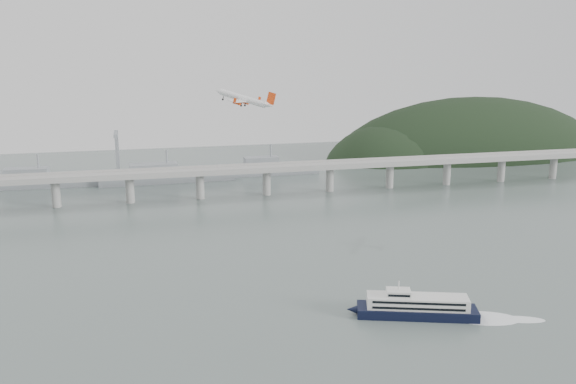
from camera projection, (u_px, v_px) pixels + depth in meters
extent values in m
plane|color=#586663|center=(319.00, 299.00, 267.50)|extent=(900.00, 900.00, 0.00)
cube|color=#999996|center=(240.00, 170.00, 451.83)|extent=(800.00, 22.00, 2.20)
cube|color=#999996|center=(243.00, 170.00, 441.46)|extent=(800.00, 0.60, 1.80)
cube|color=#999996|center=(238.00, 165.00, 461.29)|extent=(800.00, 0.60, 1.80)
cylinder|color=#999996|center=(56.00, 194.00, 423.19)|extent=(6.00, 6.00, 21.00)
cylinder|color=#999996|center=(130.00, 190.00, 435.12)|extent=(6.00, 6.00, 21.00)
cylinder|color=#999996|center=(200.00, 186.00, 447.05)|extent=(6.00, 6.00, 21.00)
cylinder|color=#999996|center=(267.00, 183.00, 458.98)|extent=(6.00, 6.00, 21.00)
cylinder|color=#999996|center=(330.00, 179.00, 470.91)|extent=(6.00, 6.00, 21.00)
cylinder|color=#999996|center=(390.00, 176.00, 482.84)|extent=(6.00, 6.00, 21.00)
cylinder|color=#999996|center=(447.00, 173.00, 494.78)|extent=(6.00, 6.00, 21.00)
cylinder|color=#999996|center=(501.00, 170.00, 506.71)|extent=(6.00, 6.00, 21.00)
cylinder|color=#999996|center=(553.00, 167.00, 518.64)|extent=(6.00, 6.00, 21.00)
ellipsoid|color=black|center=(470.00, 171.00, 647.63)|extent=(320.00, 150.00, 156.00)
ellipsoid|color=black|center=(392.00, 171.00, 614.16)|extent=(140.00, 110.00, 96.00)
ellipsoid|color=black|center=(538.00, 171.00, 680.14)|extent=(220.00, 140.00, 120.00)
cube|color=gray|center=(40.00, 182.00, 485.76)|extent=(95.67, 20.15, 8.00)
cube|color=gray|center=(26.00, 173.00, 481.68)|extent=(33.90, 15.02, 8.00)
cylinder|color=gray|center=(38.00, 163.00, 482.13)|extent=(1.60, 1.60, 14.00)
cube|color=gray|center=(168.00, 177.00, 504.90)|extent=(110.55, 21.43, 8.00)
cube|color=gray|center=(154.00, 168.00, 500.46)|extent=(39.01, 16.73, 8.00)
cylinder|color=gray|center=(167.00, 158.00, 501.28)|extent=(1.60, 1.60, 14.00)
cube|color=gray|center=(271.00, 170.00, 535.82)|extent=(85.00, 13.60, 8.00)
cube|color=gray|center=(261.00, 161.00, 531.98)|extent=(29.75, 11.90, 8.00)
cylinder|color=gray|center=(271.00, 152.00, 532.20)|extent=(1.60, 1.60, 14.00)
cube|color=gray|center=(117.00, 153.00, 524.78)|extent=(3.00, 3.00, 40.00)
cube|color=gray|center=(116.00, 134.00, 511.26)|extent=(3.00, 28.00, 3.00)
cube|color=black|center=(417.00, 312.00, 250.10)|extent=(49.96, 26.92, 3.90)
cone|color=black|center=(352.00, 309.00, 252.23)|extent=(5.88, 5.28, 3.90)
cube|color=silver|center=(417.00, 302.00, 249.10)|extent=(41.94, 22.54, 4.88)
cube|color=black|center=(419.00, 304.00, 244.03)|extent=(35.13, 12.19, 0.98)
cube|color=black|center=(419.00, 309.00, 244.56)|extent=(35.13, 12.19, 0.98)
cube|color=black|center=(416.00, 294.00, 253.60)|extent=(35.13, 12.19, 0.98)
cube|color=black|center=(416.00, 299.00, 254.13)|extent=(35.13, 12.19, 0.98)
cube|color=silver|center=(398.00, 293.00, 248.89)|extent=(11.45, 9.63, 2.54)
cube|color=black|center=(399.00, 296.00, 245.53)|extent=(8.35, 2.96, 0.98)
cylinder|color=silver|center=(399.00, 285.00, 248.18)|extent=(0.62, 0.62, 3.90)
ellipsoid|color=white|center=(484.00, 318.00, 248.32)|extent=(31.15, 22.42, 0.20)
ellipsoid|color=white|center=(519.00, 319.00, 247.21)|extent=(22.22, 13.49, 0.20)
cylinder|color=white|center=(243.00, 98.00, 341.53)|extent=(24.18, 20.05, 10.14)
cone|color=white|center=(218.00, 91.00, 346.05)|extent=(5.94, 5.70, 4.47)
cone|color=white|center=(269.00, 105.00, 336.74)|extent=(6.71, 6.09, 4.71)
cube|color=white|center=(244.00, 101.00, 341.50)|extent=(23.12, 30.71, 3.24)
cube|color=white|center=(268.00, 104.00, 336.84)|extent=(9.32, 11.65, 1.61)
cube|color=#EB4010|center=(271.00, 98.00, 335.72)|extent=(5.21, 3.40, 7.36)
cylinder|color=#EB4010|center=(245.00, 102.00, 347.34)|extent=(5.05, 4.63, 3.24)
cylinder|color=black|center=(242.00, 101.00, 347.93)|extent=(2.05, 2.27, 2.31)
cube|color=white|center=(246.00, 100.00, 347.09)|extent=(2.39, 1.71, 1.76)
cylinder|color=#EB4010|center=(237.00, 103.00, 337.22)|extent=(5.05, 4.63, 3.24)
cylinder|color=black|center=(234.00, 102.00, 337.81)|extent=(2.05, 2.27, 2.31)
cube|color=white|center=(238.00, 101.00, 336.96)|extent=(2.39, 1.71, 1.76)
cylinder|color=black|center=(245.00, 104.00, 344.35)|extent=(1.02, 0.72, 2.42)
cylinder|color=black|center=(245.00, 105.00, 344.63)|extent=(1.34, 1.04, 1.34)
cylinder|color=black|center=(242.00, 104.00, 339.56)|extent=(1.02, 0.72, 2.42)
cylinder|color=black|center=(241.00, 106.00, 339.84)|extent=(1.34, 1.04, 1.34)
cylinder|color=black|center=(223.00, 98.00, 345.63)|extent=(1.02, 0.72, 2.42)
cylinder|color=black|center=(223.00, 99.00, 345.91)|extent=(1.34, 1.04, 1.34)
cube|color=#EB4010|center=(259.00, 99.00, 356.27)|extent=(1.91, 1.28, 2.71)
cube|color=#EB4010|center=(235.00, 100.00, 324.99)|extent=(1.91, 1.28, 2.71)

